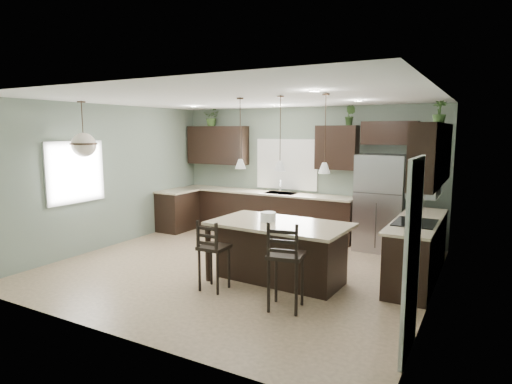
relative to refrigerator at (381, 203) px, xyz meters
The scene contains 32 objects.
ground 3.05m from the refrigerator, 128.54° to the right, with size 6.00×6.00×0.00m, color #9E8466.
pantry_door 4.00m from the refrigerator, 73.04° to the right, with size 0.04×0.82×2.04m, color white.
window_back 2.34m from the refrigerator, 168.17° to the left, with size 1.35×0.02×1.00m, color white.
window_left 5.73m from the refrigerator, 147.35° to the right, with size 0.02×1.10×1.00m, color white.
left_return_cabs 4.57m from the refrigerator, behind, with size 0.60×0.90×0.90m, color black.
left_return_countertop 4.53m from the refrigerator, behind, with size 0.66×0.96×0.04m, color beige.
back_lower_cabs 2.71m from the refrigerator, behind, with size 4.20×0.60×0.90m, color black.
back_countertop 2.66m from the refrigerator, behind, with size 4.20×0.66×0.04m, color beige.
sink_inset 2.22m from the refrigerator, behind, with size 0.70×0.45×0.01m, color gray.
faucet 2.22m from the refrigerator, behind, with size 0.02×0.02×0.28m, color silver.
back_upper_left 4.10m from the refrigerator, behind, with size 1.55×0.34×0.90m, color black.
back_upper_right 1.47m from the refrigerator, 163.04° to the left, with size 0.85×0.34×0.90m, color black.
fridge_header 1.36m from the refrigerator, 82.54° to the left, with size 1.05×0.34×0.45m, color black.
right_lower_cabs 1.72m from the refrigerator, 57.49° to the right, with size 0.60×2.35×0.90m, color black.
right_countertop 1.65m from the refrigerator, 58.08° to the right, with size 0.66×2.35×0.04m, color beige.
cooktop 1.89m from the refrigerator, 62.50° to the right, with size 0.58×0.75×0.02m, color black.
wall_oven_front 1.83m from the refrigerator, 70.71° to the right, with size 0.01×0.72×0.60m, color gray.
right_upper_cabs 2.01m from the refrigerator, 53.86° to the right, with size 0.34×2.35×0.90m, color black.
microwave 2.03m from the refrigerator, 59.87° to the right, with size 0.40×0.75×0.40m, color gray.
refrigerator is the anchor object (origin of this frame).
kitchen_island 2.76m from the refrigerator, 109.87° to the right, with size 2.06×1.17×0.92m, color black.
serving_dish 2.79m from the refrigerator, 113.80° to the right, with size 0.24×0.24×0.14m, color silver.
bar_stool_left 3.70m from the refrigerator, 115.93° to the right, with size 0.39×0.39×1.04m, color black.
bar_stool_right 3.47m from the refrigerator, 96.92° to the right, with size 0.44×0.44×1.18m, color black.
pendant_left 3.28m from the refrigerator, 122.73° to the right, with size 0.17×0.17×1.10m, color silver, non-canonical shape.
pendant_center 3.03m from the refrigerator, 109.87° to the right, with size 0.17×0.17×1.10m, color white, non-canonical shape.
pendant_right 2.92m from the refrigerator, 94.99° to the right, with size 0.17×0.17×1.10m, color white, non-canonical shape.
chandelier 5.60m from the refrigerator, 144.36° to the right, with size 0.46×0.46×0.96m, color beige, non-canonical shape.
plant_back_left 4.43m from the refrigerator, behind, with size 0.38×0.33×0.43m, color #385525.
plant_back_right 1.85m from the refrigerator, 159.51° to the left, with size 0.22×0.17×0.39m, color #2B481F.
plant_right_wall 2.00m from the refrigerator, 26.46° to the right, with size 0.22×0.22×0.39m, color #355726.
room_shell 3.01m from the refrigerator, 128.54° to the right, with size 6.00×6.00×6.00m.
Camera 1 is at (3.61, -5.96, 2.29)m, focal length 30.00 mm.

